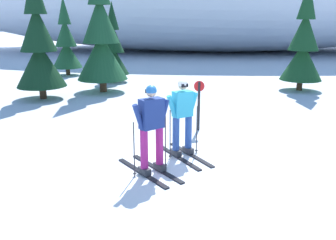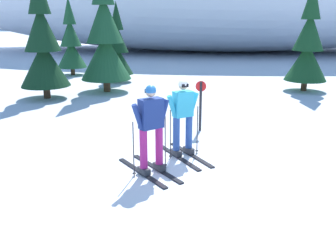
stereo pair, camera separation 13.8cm
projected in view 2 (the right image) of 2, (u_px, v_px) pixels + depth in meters
name	position (u px, v px, depth m)	size (l,w,h in m)	color
ground_plane	(172.00, 170.00, 7.49)	(120.00, 120.00, 0.00)	white
skier_navy_jacket	(151.00, 128.00, 7.14)	(1.45, 1.61, 1.76)	black
skier_cyan_jacket	(183.00, 117.00, 8.07)	(1.29, 1.64, 1.71)	black
pine_tree_far_left	(71.00, 43.00, 18.88)	(1.50, 1.50, 3.88)	#47301E
pine_tree_center_left	(43.00, 46.00, 13.43)	(1.79, 1.79, 4.63)	#47301E
pine_tree_center	(117.00, 49.00, 16.94)	(1.39, 1.39, 3.59)	#47301E
pine_tree_center_right	(105.00, 37.00, 14.57)	(1.99, 1.99, 5.16)	#47301E
pine_tree_far_right	(308.00, 46.00, 14.81)	(1.67, 1.67, 4.33)	#47301E
trail_marker_post	(201.00, 103.00, 9.88)	(0.28, 0.07, 1.35)	black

